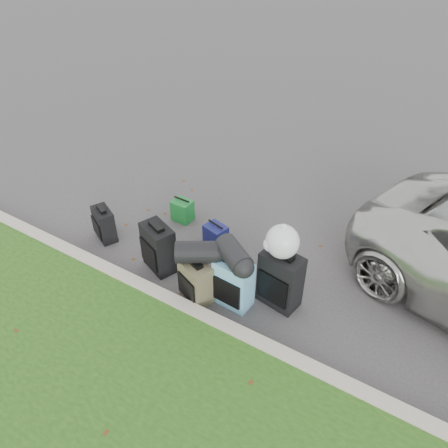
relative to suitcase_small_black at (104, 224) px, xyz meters
The scene contains 12 objects.
ground 1.88m from the suitcase_small_black, 12.39° to the left, with size 120.00×120.00×0.00m, color #383535.
curb 1.92m from the suitcase_small_black, 18.27° to the right, with size 120.00×0.18×0.15m, color #9E937F.
suitcase_small_black is the anchor object (origin of this frame).
suitcase_large_black_left 1.11m from the suitcase_small_black, ahead, with size 0.48×0.29×0.69m, color black.
suitcase_olive 1.89m from the suitcase_small_black, ahead, with size 0.42×0.26×0.58m, color #413B28.
suitcase_teal 2.31m from the suitcase_small_black, ahead, with size 0.46×0.27×0.66m, color teal.
suitcase_large_black_right 2.80m from the suitcase_small_black, ahead, with size 0.51×0.30×0.76m, color black.
tote_green 1.22m from the suitcase_small_black, 54.18° to the left, with size 0.30×0.24×0.34m, color #186E2A.
tote_navy 1.67m from the suitcase_small_black, 25.92° to the left, with size 0.31×0.25×0.34m, color navy.
duffel_left 1.92m from the suitcase_small_black, ahead, with size 0.28×0.28×0.51m, color black.
duffel_right 2.36m from the suitcase_small_black, ahead, with size 0.28×0.28×0.49m, color black.
trash_bag 2.85m from the suitcase_small_black, ahead, with size 0.40×0.40×0.40m, color silver.
Camera 1 is at (2.40, -3.87, 4.16)m, focal length 35.00 mm.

